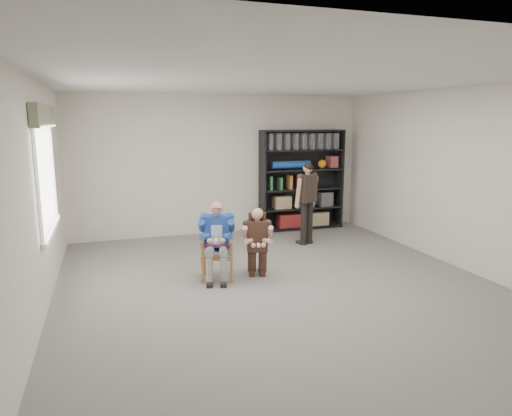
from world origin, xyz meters
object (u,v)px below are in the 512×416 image
object	(u,v)px
kneeling_woman	(257,243)
standing_man	(307,204)
armchair	(217,249)
seated_man	(217,241)
bookshelf	(302,180)

from	to	relation	value
kneeling_woman	standing_man	world-z (taller)	standing_man
armchair	seated_man	xyz separation A→B (m)	(0.00, 0.00, 0.13)
armchair	bookshelf	world-z (taller)	bookshelf
armchair	seated_man	distance (m)	0.13
armchair	kneeling_woman	size ratio (longest dim) A/B	0.84
armchair	standing_man	distance (m)	2.45
standing_man	bookshelf	bearing A→B (deg)	49.32
armchair	standing_man	size ratio (longest dim) A/B	0.57
kneeling_woman	standing_man	distance (m)	2.07
bookshelf	standing_man	world-z (taller)	bookshelf
armchair	bookshelf	bearing A→B (deg)	61.33
armchair	bookshelf	xyz separation A→B (m)	(2.45, 2.54, 0.61)
seated_man	standing_man	size ratio (longest dim) A/B	0.74
seated_man	kneeling_woman	size ratio (longest dim) A/B	1.09
seated_man	standing_man	world-z (taller)	standing_man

